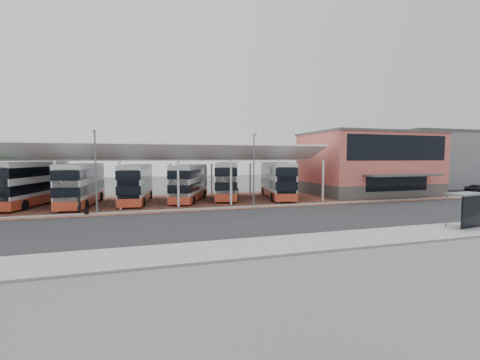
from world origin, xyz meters
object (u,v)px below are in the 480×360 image
(bus_0, at_px, (32,184))
(bus_5, at_px, (277,180))
(carpark_car_a, at_px, (479,188))
(bus_3, at_px, (190,183))
(bus_shelter, at_px, (472,206))
(bus_4, at_px, (228,180))
(pedestrian, at_px, (80,205))
(terminal, at_px, (368,163))
(bus_1, at_px, (82,184))
(bus_2, at_px, (137,184))

(bus_0, bearing_deg, bus_5, 10.31)
(bus_0, distance_m, carpark_car_a, 62.43)
(bus_3, xyz_separation_m, bus_shelter, (18.79, -22.27, -0.54))
(bus_4, height_order, pedestrian, bus_4)
(bus_0, xyz_separation_m, bus_shelter, (36.62, -23.29, -0.78))
(bus_3, bearing_deg, bus_5, 17.84)
(terminal, relative_size, carpark_car_a, 4.90)
(bus_0, height_order, bus_1, bus_0)
(bus_2, bearing_deg, bus_3, 7.35)
(bus_3, bearing_deg, bus_0, -162.22)
(bus_0, relative_size, carpark_car_a, 3.31)
(bus_1, distance_m, bus_4, 17.74)
(terminal, height_order, bus_2, terminal)
(bus_5, bearing_deg, bus_3, -171.30)
(bus_2, height_order, bus_3, bus_2)
(terminal, relative_size, bus_2, 1.62)
(bus_2, xyz_separation_m, bus_5, (18.17, -0.66, 0.10))
(bus_2, height_order, carpark_car_a, bus_2)
(pedestrian, height_order, carpark_car_a, pedestrian)
(bus_0, bearing_deg, bus_4, 13.69)
(bus_1, height_order, bus_shelter, bus_1)
(terminal, distance_m, bus_4, 21.91)
(bus_1, bearing_deg, bus_0, 169.13)
(terminal, height_order, bus_3, terminal)
(bus_3, height_order, bus_shelter, bus_3)
(bus_0, bearing_deg, bus_1, -2.05)
(bus_4, bearing_deg, bus_1, -158.44)
(bus_0, bearing_deg, terminal, 12.52)
(bus_5, bearing_deg, bus_2, -170.20)
(bus_5, height_order, pedestrian, bus_5)
(bus_5, distance_m, carpark_car_a, 32.85)
(bus_0, xyz_separation_m, pedestrian, (6.27, -7.95, -1.62))
(bus_1, xyz_separation_m, bus_4, (17.67, 1.57, 0.02))
(bus_4, bearing_deg, bus_3, -152.00)
(terminal, xyz_separation_m, bus_0, (-44.87, 0.81, -2.12))
(bus_4, height_order, bus_shelter, bus_4)
(carpark_car_a, bearing_deg, bus_0, 147.20)
(bus_4, xyz_separation_m, pedestrian, (-16.82, -8.00, -1.51))
(bus_5, bearing_deg, terminal, 15.11)
(bus_2, relative_size, carpark_car_a, 3.02)
(bus_0, distance_m, bus_1, 5.63)
(bus_3, distance_m, carpark_car_a, 44.58)
(terminal, distance_m, bus_1, 39.52)
(bus_4, xyz_separation_m, bus_5, (6.47, -1.73, 0.00))
(bus_0, height_order, carpark_car_a, bus_0)
(bus_1, relative_size, bus_2, 1.03)
(bus_0, xyz_separation_m, bus_3, (17.83, -1.02, -0.24))
(terminal, distance_m, bus_shelter, 24.12)
(bus_1, xyz_separation_m, bus_3, (12.41, 0.50, -0.12))
(terminal, relative_size, bus_4, 1.55)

